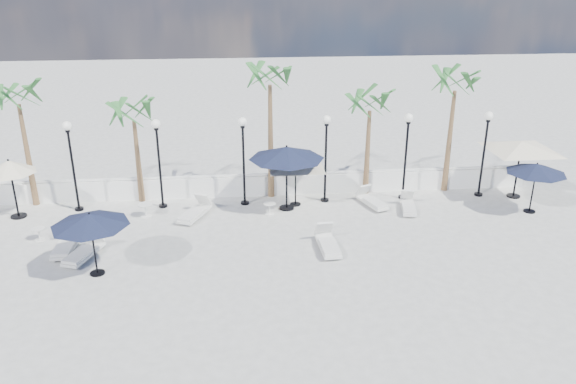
{
  "coord_description": "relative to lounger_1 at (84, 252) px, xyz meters",
  "views": [
    {
      "loc": [
        -0.25,
        -16.02,
        9.46
      ],
      "look_at": [
        1.64,
        3.95,
        1.5
      ],
      "focal_mm": 35.0,
      "sensor_mm": 36.0,
      "label": 1
    }
  ],
  "objects": [
    {
      "name": "lounger_4",
      "position": [
        8.65,
        -0.19,
        0.0
      ],
      "size": [
        0.73,
        1.97,
        0.73
      ],
      "rotation": [
        0.0,
        0.0,
        0.05
      ],
      "color": "silver",
      "rests_on": "ground"
    },
    {
      "name": "side_table_1",
      "position": [
        1.67,
        3.39,
        0.1
      ],
      "size": [
        0.58,
        0.58,
        0.56
      ],
      "color": "silver",
      "rests_on": "ground"
    },
    {
      "name": "lounger_1",
      "position": [
        0.0,
        0.0,
        0.0
      ],
      "size": [
        1.22,
        2.01,
        0.72
      ],
      "rotation": [
        0.0,
        0.0,
        -0.34
      ],
      "color": "silver",
      "rests_on": "ground"
    },
    {
      "name": "lounger_5",
      "position": [
        11.2,
        3.67,
        -0.01
      ],
      "size": [
        1.14,
        1.89,
        0.68
      ],
      "rotation": [
        0.0,
        0.0,
        0.34
      ],
      "color": "silver",
      "rests_on": "ground"
    },
    {
      "name": "parasol_navy_right",
      "position": [
        17.64,
        2.39,
        1.67
      ],
      "size": [
        2.43,
        2.43,
        2.18
      ],
      "color": "black",
      "rests_on": "ground"
    },
    {
      "name": "palm_1",
      "position": [
        1.25,
        5.17,
        3.51
      ],
      "size": [
        2.6,
        2.6,
        4.7
      ],
      "color": "brown",
      "rests_on": "ground"
    },
    {
      "name": "palm_2",
      "position": [
        6.95,
        5.17,
        4.88
      ],
      "size": [
        2.6,
        2.6,
        6.1
      ],
      "color": "brown",
      "rests_on": "ground"
    },
    {
      "name": "balustrade",
      "position": [
        5.75,
        5.37,
        0.23
      ],
      "size": [
        26.0,
        0.3,
        1.01
      ],
      "color": "white",
      "rests_on": "ground"
    },
    {
      "name": "parasol_navy_mid",
      "position": [
        7.51,
        3.69,
        2.23
      ],
      "size": [
        3.14,
        3.14,
        2.82
      ],
      "color": "black",
      "rests_on": "ground"
    },
    {
      "name": "lounger_3",
      "position": [
        3.68,
        3.11,
        0.0
      ],
      "size": [
        1.38,
        2.03,
        0.73
      ],
      "rotation": [
        0.0,
        0.0,
        -0.43
      ],
      "color": "silver",
      "rests_on": "ground"
    },
    {
      "name": "lamppost_6",
      "position": [
        16.25,
        4.37,
        2.25
      ],
      "size": [
        0.36,
        0.36,
        3.84
      ],
      "color": "black",
      "rests_on": "ground"
    },
    {
      "name": "lounger_2",
      "position": [
        -0.76,
        0.63,
        0.01
      ],
      "size": [
        0.65,
        2.0,
        0.75
      ],
      "rotation": [
        0.0,
        0.0,
        0.0
      ],
      "color": "silver",
      "rests_on": "ground"
    },
    {
      "name": "side_table_0",
      "position": [
        -2.01,
        1.59,
        0.05
      ],
      "size": [
        0.5,
        0.5,
        0.49
      ],
      "color": "silver",
      "rests_on": "ground"
    },
    {
      "name": "lamppost_5",
      "position": [
        12.75,
        4.37,
        2.25
      ],
      "size": [
        0.36,
        0.36,
        3.84
      ],
      "color": "black",
      "rests_on": "ground"
    },
    {
      "name": "parasol_cream_sq_b",
      "position": [
        17.75,
        4.07,
        2.32
      ],
      "size": [
        5.53,
        5.53,
        2.77
      ],
      "color": "black",
      "rests_on": "ground"
    },
    {
      "name": "lamppost_4",
      "position": [
        9.25,
        4.37,
        2.25
      ],
      "size": [
        0.36,
        0.36,
        3.84
      ],
      "color": "black",
      "rests_on": "ground"
    },
    {
      "name": "ground",
      "position": [
        5.75,
        -2.13,
        -0.24
      ],
      "size": [
        100.0,
        100.0,
        0.0
      ],
      "primitive_type": "plane",
      "color": "#969691",
      "rests_on": "ground"
    },
    {
      "name": "lamppost_1",
      "position": [
        -1.25,
        4.37,
        2.25
      ],
      "size": [
        0.36,
        0.36,
        3.84
      ],
      "color": "black",
      "rests_on": "ground"
    },
    {
      "name": "palm_3",
      "position": [
        11.25,
        5.17,
        3.71
      ],
      "size": [
        2.6,
        2.6,
        4.9
      ],
      "color": "brown",
      "rests_on": "ground"
    },
    {
      "name": "lamppost_3",
      "position": [
        5.75,
        4.37,
        2.25
      ],
      "size": [
        0.36,
        0.36,
        3.84
      ],
      "color": "black",
      "rests_on": "ground"
    },
    {
      "name": "palm_0",
      "position": [
        -3.25,
        5.17,
        4.29
      ],
      "size": [
        2.6,
        2.6,
        5.5
      ],
      "color": "brown",
      "rests_on": "ground"
    },
    {
      "name": "parasol_navy_left",
      "position": [
        0.7,
        -1.2,
        1.73
      ],
      "size": [
        2.54,
        2.54,
        2.24
      ],
      "color": "black",
      "rests_on": "ground"
    },
    {
      "name": "palm_4",
      "position": [
        14.95,
        5.17,
        4.49
      ],
      "size": [
        2.6,
        2.6,
        5.7
      ],
      "color": "brown",
      "rests_on": "ground"
    },
    {
      "name": "side_table_2",
      "position": [
        6.75,
        3.15,
        0.06
      ],
      "size": [
        0.52,
        0.52,
        0.5
      ],
      "color": "silver",
      "rests_on": "ground"
    },
    {
      "name": "parasol_cream_sq_a",
      "position": [
        7.92,
        4.07,
        1.82
      ],
      "size": [
        4.53,
        4.53,
        2.23
      ],
      "color": "black",
      "rests_on": "ground"
    },
    {
      "name": "parasol_cream_small",
      "position": [
        -3.55,
        3.88,
        1.9
      ],
      "size": [
        2.04,
        2.04,
        2.51
      ],
      "color": "black",
      "rests_on": "ground"
    },
    {
      "name": "lamppost_2",
      "position": [
        2.25,
        4.37,
        2.25
      ],
      "size": [
        0.36,
        0.36,
        3.84
      ],
      "color": "black",
      "rests_on": "ground"
    },
    {
      "name": "lounger_6",
      "position": [
        12.59,
        2.99,
        -0.02
      ],
      "size": [
        0.88,
        1.79,
        0.64
      ],
      "rotation": [
        0.0,
        0.0,
        -0.19
      ],
      "color": "silver",
      "rests_on": "ground"
    }
  ]
}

